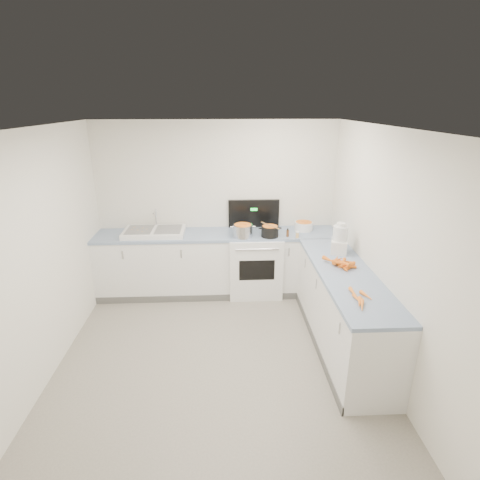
{
  "coord_description": "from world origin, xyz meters",
  "views": [
    {
      "loc": [
        0.08,
        -3.42,
        2.71
      ],
      "look_at": [
        0.3,
        1.1,
        1.05
      ],
      "focal_mm": 28.0,
      "sensor_mm": 36.0,
      "label": 1
    }
  ],
  "objects_px": {
    "sink": "(154,232)",
    "steel_pot": "(243,231)",
    "food_processor": "(340,240)",
    "stove": "(255,262)",
    "extract_bottle": "(288,233)",
    "mixing_bowl": "(304,226)",
    "black_pot": "(270,232)",
    "spice_jar": "(297,235)"
  },
  "relations": [
    {
      "from": "steel_pot",
      "to": "spice_jar",
      "type": "bearing_deg",
      "value": -5.87
    },
    {
      "from": "extract_bottle",
      "to": "sink",
      "type": "bearing_deg",
      "value": 174.04
    },
    {
      "from": "spice_jar",
      "to": "food_processor",
      "type": "height_order",
      "value": "food_processor"
    },
    {
      "from": "black_pot",
      "to": "food_processor",
      "type": "distance_m",
      "value": 1.02
    },
    {
      "from": "steel_pot",
      "to": "food_processor",
      "type": "distance_m",
      "value": 1.34
    },
    {
      "from": "stove",
      "to": "black_pot",
      "type": "bearing_deg",
      "value": -40.43
    },
    {
      "from": "black_pot",
      "to": "mixing_bowl",
      "type": "relative_size",
      "value": 0.9
    },
    {
      "from": "sink",
      "to": "extract_bottle",
      "type": "height_order",
      "value": "sink"
    },
    {
      "from": "steel_pot",
      "to": "black_pot",
      "type": "distance_m",
      "value": 0.38
    },
    {
      "from": "sink",
      "to": "stove",
      "type": "bearing_deg",
      "value": -0.62
    },
    {
      "from": "steel_pot",
      "to": "black_pot",
      "type": "xyz_separation_m",
      "value": [
        0.38,
        -0.01,
        -0.01
      ]
    },
    {
      "from": "black_pot",
      "to": "spice_jar",
      "type": "height_order",
      "value": "black_pot"
    },
    {
      "from": "sink",
      "to": "spice_jar",
      "type": "bearing_deg",
      "value": -7.06
    },
    {
      "from": "sink",
      "to": "steel_pot",
      "type": "relative_size",
      "value": 3.17
    },
    {
      "from": "black_pot",
      "to": "extract_bottle",
      "type": "relative_size",
      "value": 2.51
    },
    {
      "from": "extract_bottle",
      "to": "food_processor",
      "type": "bearing_deg",
      "value": -49.49
    },
    {
      "from": "extract_bottle",
      "to": "spice_jar",
      "type": "relative_size",
      "value": 1.26
    },
    {
      "from": "stove",
      "to": "mixing_bowl",
      "type": "distance_m",
      "value": 0.9
    },
    {
      "from": "steel_pot",
      "to": "extract_bottle",
      "type": "height_order",
      "value": "steel_pot"
    },
    {
      "from": "stove",
      "to": "extract_bottle",
      "type": "distance_m",
      "value": 0.7
    },
    {
      "from": "sink",
      "to": "food_processor",
      "type": "height_order",
      "value": "food_processor"
    },
    {
      "from": "stove",
      "to": "sink",
      "type": "height_order",
      "value": "stove"
    },
    {
      "from": "mixing_bowl",
      "to": "food_processor",
      "type": "bearing_deg",
      "value": -74.47
    },
    {
      "from": "sink",
      "to": "steel_pot",
      "type": "distance_m",
      "value": 1.27
    },
    {
      "from": "food_processor",
      "to": "sink",
      "type": "bearing_deg",
      "value": 161.2
    },
    {
      "from": "sink",
      "to": "black_pot",
      "type": "distance_m",
      "value": 1.65
    },
    {
      "from": "spice_jar",
      "to": "food_processor",
      "type": "xyz_separation_m",
      "value": [
        0.41,
        -0.58,
        0.13
      ]
    },
    {
      "from": "sink",
      "to": "steel_pot",
      "type": "xyz_separation_m",
      "value": [
        1.26,
        -0.17,
        0.04
      ]
    },
    {
      "from": "mixing_bowl",
      "to": "food_processor",
      "type": "relative_size",
      "value": 0.69
    },
    {
      "from": "extract_bottle",
      "to": "food_processor",
      "type": "relative_size",
      "value": 0.25
    },
    {
      "from": "food_processor",
      "to": "extract_bottle",
      "type": "bearing_deg",
      "value": 130.51
    },
    {
      "from": "black_pot",
      "to": "spice_jar",
      "type": "bearing_deg",
      "value": -10.74
    },
    {
      "from": "stove",
      "to": "food_processor",
      "type": "relative_size",
      "value": 3.46
    },
    {
      "from": "food_processor",
      "to": "mixing_bowl",
      "type": "bearing_deg",
      "value": 105.53
    },
    {
      "from": "steel_pot",
      "to": "extract_bottle",
      "type": "bearing_deg",
      "value": -2.28
    },
    {
      "from": "black_pot",
      "to": "stove",
      "type": "bearing_deg",
      "value": 139.57
    },
    {
      "from": "spice_jar",
      "to": "food_processor",
      "type": "bearing_deg",
      "value": -54.56
    },
    {
      "from": "mixing_bowl",
      "to": "extract_bottle",
      "type": "relative_size",
      "value": 2.8
    },
    {
      "from": "steel_pot",
      "to": "mixing_bowl",
      "type": "distance_m",
      "value": 0.95
    },
    {
      "from": "sink",
      "to": "extract_bottle",
      "type": "bearing_deg",
      "value": -5.96
    },
    {
      "from": "stove",
      "to": "sink",
      "type": "xyz_separation_m",
      "value": [
        -1.45,
        0.02,
        0.5
      ]
    },
    {
      "from": "stove",
      "to": "sink",
      "type": "relative_size",
      "value": 1.58
    }
  ]
}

